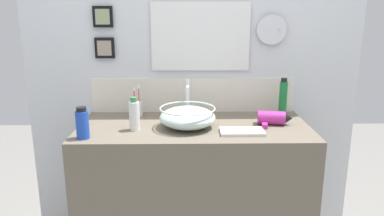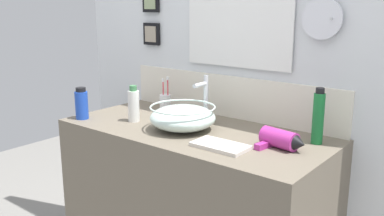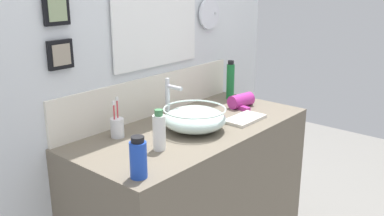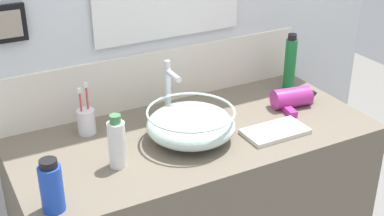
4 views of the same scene
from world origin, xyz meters
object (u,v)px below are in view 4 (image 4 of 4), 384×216
object	(u,v)px
glass_bowl_sink	(191,124)
spray_bottle	(51,187)
shampoo_bottle	(117,143)
hand_towel	(275,131)
hair_drier	(295,98)
toothbrush_cup	(86,121)
faucet	(169,88)
lotion_bottle	(290,63)

from	to	relation	value
glass_bowl_sink	spray_bottle	distance (m)	0.55
shampoo_bottle	hand_towel	distance (m)	0.58
hair_drier	hand_towel	distance (m)	0.25
glass_bowl_sink	hair_drier	xyz separation A→B (m)	(0.48, 0.04, -0.02)
toothbrush_cup	shampoo_bottle	world-z (taller)	toothbrush_cup
faucet	lotion_bottle	world-z (taller)	lotion_bottle
spray_bottle	hair_drier	bearing A→B (deg)	11.95
toothbrush_cup	spray_bottle	distance (m)	0.45
glass_bowl_sink	lotion_bottle	xyz separation A→B (m)	(0.57, 0.20, 0.05)
faucet	spray_bottle	size ratio (longest dim) A/B	1.44
shampoo_bottle	toothbrush_cup	bearing A→B (deg)	94.27
lotion_bottle	toothbrush_cup	bearing A→B (deg)	178.68
hair_drier	lotion_bottle	xyz separation A→B (m)	(0.08, 0.15, 0.08)
shampoo_bottle	hand_towel	size ratio (longest dim) A/B	0.79
faucet	hand_towel	world-z (taller)	faucet
glass_bowl_sink	hair_drier	distance (m)	0.49
faucet	spray_bottle	world-z (taller)	faucet
toothbrush_cup	lotion_bottle	distance (m)	0.87
shampoo_bottle	lotion_bottle	world-z (taller)	lotion_bottle
glass_bowl_sink	faucet	xyz separation A→B (m)	(-0.00, 0.17, 0.07)
faucet	hair_drier	size ratio (longest dim) A/B	1.15
glass_bowl_sink	hair_drier	world-z (taller)	glass_bowl_sink
toothbrush_cup	spray_bottle	size ratio (longest dim) A/B	1.18
faucet	spray_bottle	xyz separation A→B (m)	(-0.52, -0.34, -0.06)
toothbrush_cup	spray_bottle	world-z (taller)	toothbrush_cup
spray_bottle	hand_towel	world-z (taller)	spray_bottle
hair_drier	hand_towel	xyz separation A→B (m)	(-0.20, -0.15, -0.03)
hair_drier	lotion_bottle	distance (m)	0.19
glass_bowl_sink	faucet	distance (m)	0.18
hair_drier	spray_bottle	world-z (taller)	spray_bottle
spray_bottle	hand_towel	distance (m)	0.81
faucet	shampoo_bottle	xyz separation A→B (m)	(-0.28, -0.21, -0.05)
hair_drier	toothbrush_cup	world-z (taller)	toothbrush_cup
faucet	lotion_bottle	size ratio (longest dim) A/B	0.98
hair_drier	hand_towel	bearing A→B (deg)	-143.72
glass_bowl_sink	toothbrush_cup	distance (m)	0.37
hair_drier	faucet	bearing A→B (deg)	165.54
lotion_bottle	spray_bottle	bearing A→B (deg)	-161.50
faucet	toothbrush_cup	bearing A→B (deg)	171.05
shampoo_bottle	hair_drier	bearing A→B (deg)	6.16
glass_bowl_sink	toothbrush_cup	xyz separation A→B (m)	(-0.30, 0.22, -0.01)
lotion_bottle	hand_towel	distance (m)	0.42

